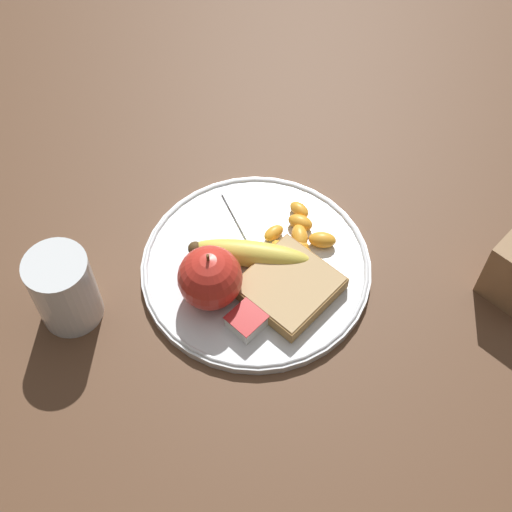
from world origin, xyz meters
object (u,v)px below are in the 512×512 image
Objects in this scene: plate at (256,267)px; juice_glass at (65,291)px; bread_slice at (289,286)px; jam_packet at (249,319)px; apple at (210,278)px; banana at (248,255)px; fork at (260,257)px.

juice_glass reaches higher than plate.
bread_slice is 0.07m from jam_packet.
apple is 0.81× the size of bread_slice.
jam_packet is (-0.06, -0.06, -0.01)m from banana.
fork is at bearing -28.87° from juice_glass.
plate is 0.09m from jam_packet.
bread_slice is at bearing -86.16° from banana.
plate is 0.08m from apple.
apple is at bearing 92.60° from jam_packet.
banana is 0.09m from jam_packet.
apple is at bearing -179.44° from banana.
banana is (-0.00, 0.01, 0.02)m from plate.
juice_glass is 0.56× the size of fork.
bread_slice is at bearing -41.48° from juice_glass.
banana reaches higher than jam_packet.
apple is 0.10m from bread_slice.
jam_packet is at bearing -135.52° from banana.
jam_packet is at bearing -87.40° from apple.
banana is 3.05× the size of jam_packet.
banana is 1.33× the size of bread_slice.
juice_glass reaches higher than banana.
fork is at bearing 78.90° from bread_slice.
banana reaches higher than fork.
apple reaches higher than banana.
banana is 0.76× the size of fork.
plate is 2.71× the size of bread_slice.
plate is 2.04× the size of banana.
fork is at bearing 35.34° from jam_packet.
banana is at bearing 93.84° from bread_slice.
juice_glass reaches higher than bread_slice.
juice_glass is at bearing 138.52° from bread_slice.
juice_glass is 0.98× the size of bread_slice.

